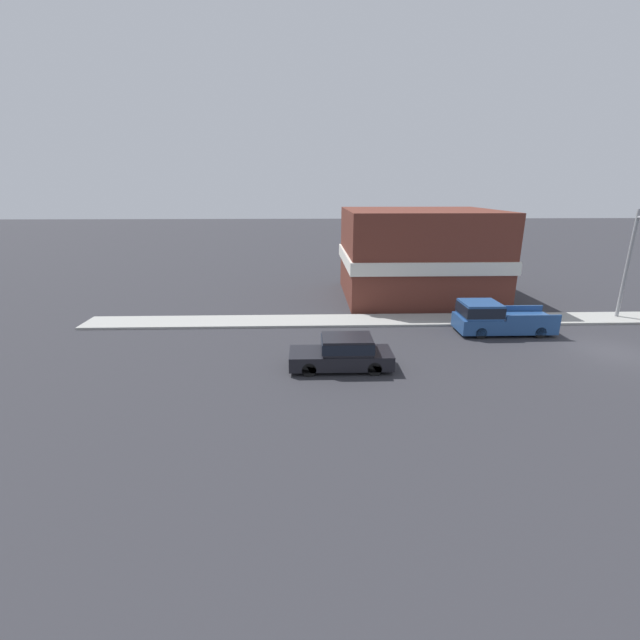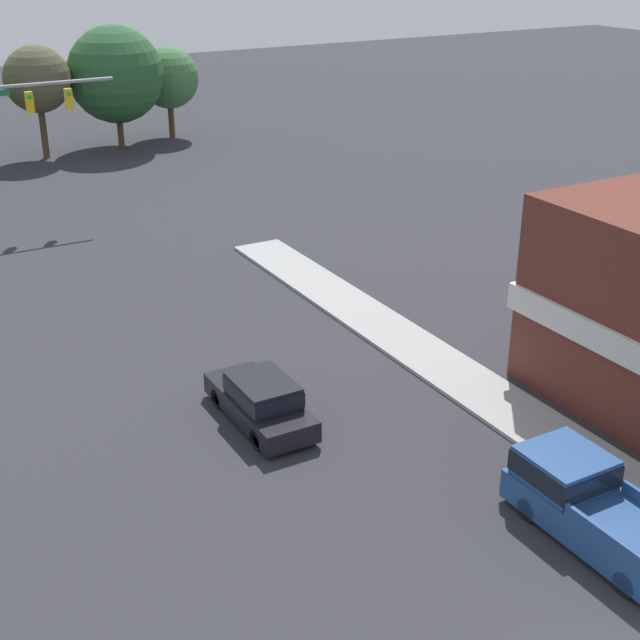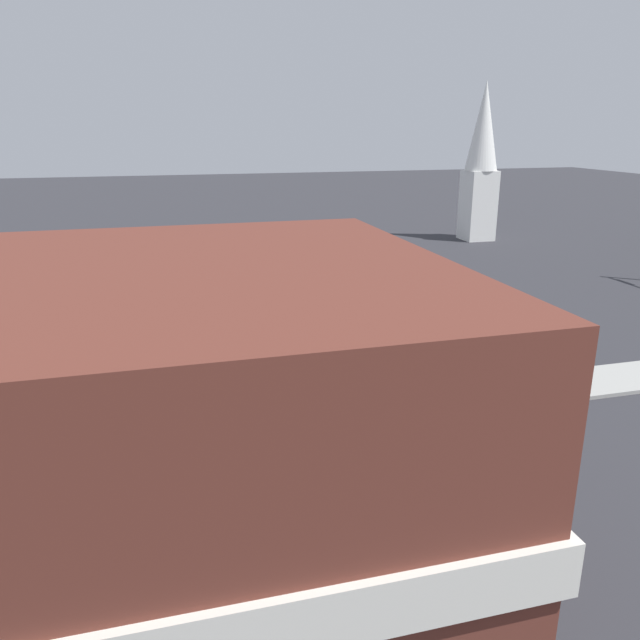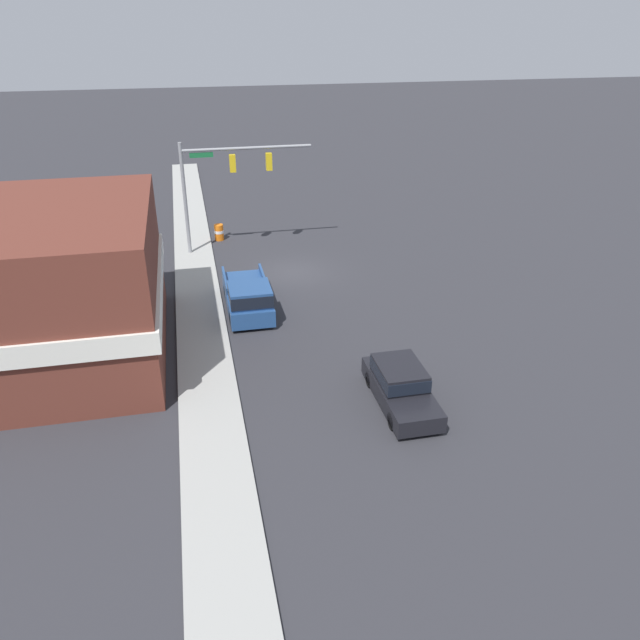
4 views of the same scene
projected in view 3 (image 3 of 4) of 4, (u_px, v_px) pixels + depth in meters
The scene contains 4 objects.
car_lead at pixel (316, 322), 27.27m from camera, with size 1.86×4.82×1.59m.
pickup_truck_parked at pixel (79, 386), 20.35m from camera, with size 2.15×5.53×1.89m.
corner_brick_building at pixel (156, 441), 11.92m from camera, with size 10.07×11.44×6.66m.
church_steeple at pixel (481, 159), 49.64m from camera, with size 2.56×2.56×12.39m.
Camera 3 is at (23.42, 7.63, 9.07)m, focal length 35.00 mm.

